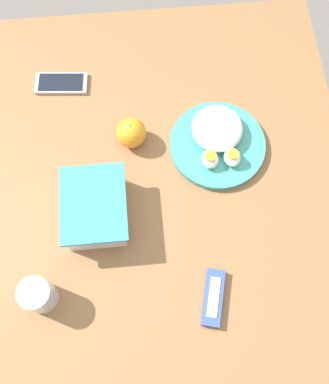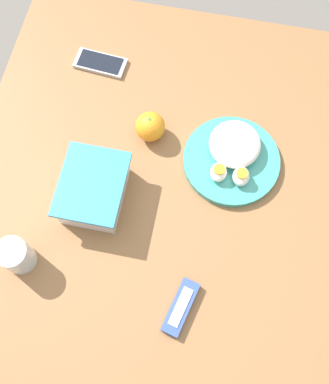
# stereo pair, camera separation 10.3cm
# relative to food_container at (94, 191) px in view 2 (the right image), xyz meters

# --- Properties ---
(ground_plane) EXTENTS (10.00, 10.00, 0.00)m
(ground_plane) POSITION_rel_food_container_xyz_m (0.07, -0.14, -0.82)
(ground_plane) COLOR #66605B
(table) EXTENTS (1.04, 0.93, 0.78)m
(table) POSITION_rel_food_container_xyz_m (0.07, -0.14, -0.13)
(table) COLOR brown
(table) RESTS_ON ground_plane
(food_container) EXTENTS (0.18, 0.14, 0.08)m
(food_container) POSITION_rel_food_container_xyz_m (0.00, 0.00, 0.00)
(food_container) COLOR white
(food_container) RESTS_ON table
(orange_fruit) EXTENTS (0.07, 0.07, 0.07)m
(orange_fruit) POSITION_rel_food_container_xyz_m (0.19, -0.09, -0.00)
(orange_fruit) COLOR orange
(orange_fruit) RESTS_ON table
(rice_plate) EXTENTS (0.23, 0.23, 0.06)m
(rice_plate) POSITION_rel_food_container_xyz_m (0.16, -0.30, -0.01)
(rice_plate) COLOR teal
(rice_plate) RESTS_ON table
(candy_bar) EXTENTS (0.13, 0.07, 0.02)m
(candy_bar) POSITION_rel_food_container_xyz_m (-0.21, -0.24, -0.03)
(candy_bar) COLOR #334C9E
(candy_bar) RESTS_ON table
(cell_phone) EXTENTS (0.07, 0.14, 0.01)m
(cell_phone) POSITION_rel_food_container_xyz_m (0.36, 0.08, -0.03)
(cell_phone) COLOR #ADADB2
(cell_phone) RESTS_ON table
(drinking_glass) EXTENTS (0.07, 0.07, 0.09)m
(drinking_glass) POSITION_rel_food_container_xyz_m (-0.18, 0.13, 0.01)
(drinking_glass) COLOR silver
(drinking_glass) RESTS_ON table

